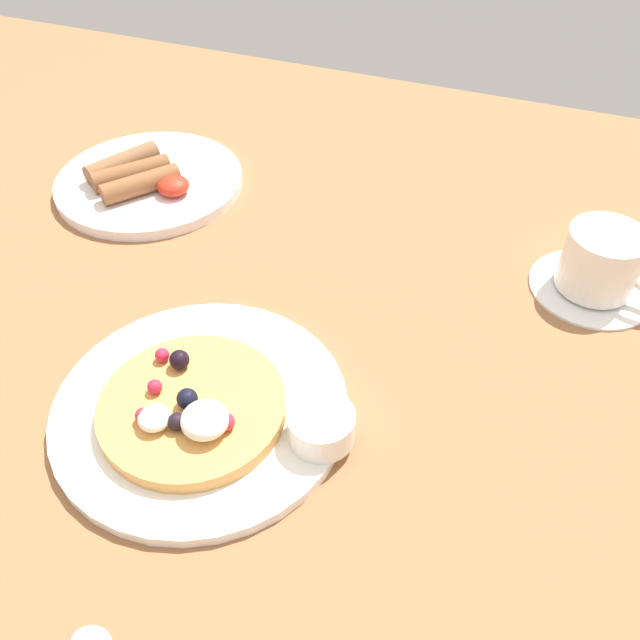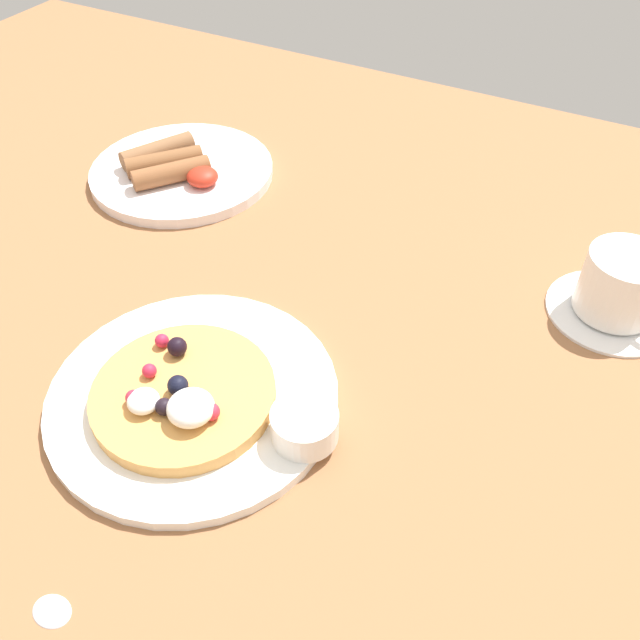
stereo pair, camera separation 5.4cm
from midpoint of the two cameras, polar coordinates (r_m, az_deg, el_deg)
The scene contains 8 objects.
ground_plane at distance 62.48cm, azimuth -7.58°, elevation -4.98°, with size 172.02×124.65×3.00cm, color #93613D.
pancake_plate at distance 58.49cm, azimuth -12.73°, elevation -7.40°, with size 24.96×24.96×1.06cm, color white.
pancake_with_berries at distance 56.69cm, azimuth -13.57°, elevation -7.42°, with size 15.51×15.51×3.68cm.
syrup_ramekin at distance 53.56cm, azimuth -2.81°, elevation -9.11°, with size 5.45×5.45×2.71cm.
breakfast_plate at distance 86.64cm, azimuth -16.07°, elevation 11.18°, with size 22.58×22.58×1.31cm, color white.
fried_breakfast at distance 85.41cm, azimuth -17.28°, elevation 11.79°, with size 14.51×12.42×2.67cm.
coffee_saucer at distance 72.66cm, azimuth 20.19°, elevation 2.59°, with size 12.42×12.42×0.62cm, color white.
coffee_cup at distance 70.48cm, azimuth 21.02°, elevation 4.72°, with size 10.70×7.63×6.33cm.
Camera 1 is at (19.85, -36.15, 45.20)cm, focal length 37.57 mm.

